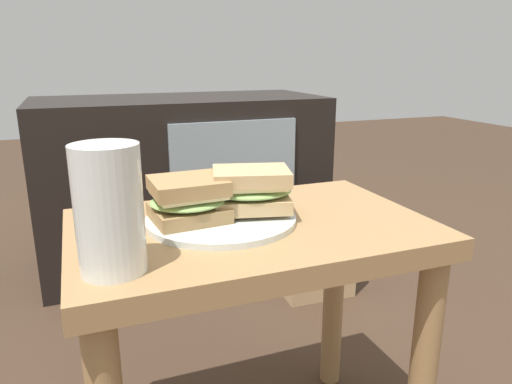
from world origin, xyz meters
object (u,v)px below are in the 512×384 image
object	(u,v)px
tv_cabinet	(183,180)
sandwich_back	(251,189)
paper_bag	(318,244)
sandwich_front	(188,199)
plate	(221,219)
beer_glass	(109,212)

from	to	relation	value
tv_cabinet	sandwich_back	world-z (taller)	tv_cabinet
sandwich_back	paper_bag	size ratio (longest dim) A/B	0.44
sandwich_front	sandwich_back	xyz separation A→B (m)	(0.10, -0.00, 0.01)
plate	tv_cabinet	bearing A→B (deg)	81.52
tv_cabinet	beer_glass	distance (m)	1.12
tv_cabinet	sandwich_front	distance (m)	0.97
sandwich_back	paper_bag	xyz separation A→B (m)	(0.40, 0.50, -0.34)
tv_cabinet	sandwich_front	size ratio (longest dim) A/B	7.50
sandwich_front	beer_glass	xyz separation A→B (m)	(-0.12, -0.13, 0.03)
sandwich_front	beer_glass	bearing A→B (deg)	-134.49
paper_bag	beer_glass	bearing A→B (deg)	-135.08
tv_cabinet	sandwich_back	size ratio (longest dim) A/B	6.45
tv_cabinet	beer_glass	world-z (taller)	beer_glass
paper_bag	sandwich_front	bearing A→B (deg)	-135.22
plate	beer_glass	size ratio (longest dim) A/B	1.51
sandwich_front	beer_glass	world-z (taller)	beer_glass
sandwich_front	beer_glass	size ratio (longest dim) A/B	0.81
sandwich_back	beer_glass	distance (m)	0.26
sandwich_front	paper_bag	bearing A→B (deg)	44.78
tv_cabinet	paper_bag	size ratio (longest dim) A/B	2.84
sandwich_front	sandwich_back	world-z (taller)	sandwich_back
beer_glass	tv_cabinet	bearing A→B (deg)	73.42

